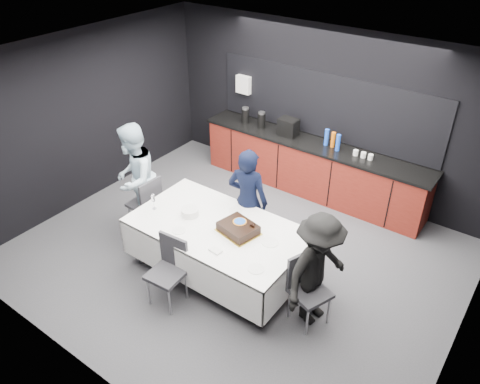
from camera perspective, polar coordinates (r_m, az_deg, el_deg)
name	(u,v)px	position (r m, az deg, el deg)	size (l,w,h in m)	color
ground	(236,255)	(6.88, -0.49, -7.75)	(6.00, 6.00, 0.00)	#46464B
room_shell	(235,141)	(5.85, -0.58, 6.25)	(6.04, 5.04, 2.82)	white
kitchenette	(311,163)	(8.16, 8.67, 3.52)	(4.10, 0.64, 2.05)	#61160F
party_table	(218,234)	(6.23, -2.71, -5.18)	(2.32, 1.32, 0.78)	#99999E
cake_assembly	(238,228)	(6.00, -0.20, -4.44)	(0.57, 0.50, 0.16)	gold
plate_stack	(190,212)	(6.35, -6.12, -2.45)	(0.24, 0.24, 0.10)	white
loose_plate_near	(179,230)	(6.11, -7.47, -4.67)	(0.18, 0.18, 0.01)	white
loose_plate_right_a	(270,242)	(5.88, 3.69, -6.14)	(0.22, 0.22, 0.01)	white
loose_plate_right_b	(256,269)	(5.50, 1.98, -9.32)	(0.20, 0.20, 0.01)	white
loose_plate_far	(235,210)	(6.43, -0.56, -2.23)	(0.19, 0.19, 0.01)	white
fork_pile	(216,250)	(5.74, -3.00, -7.13)	(0.16, 0.10, 0.02)	white
champagne_flute	(153,199)	(6.49, -10.54, -0.85)	(0.06, 0.06, 0.22)	white
chair_left	(147,201)	(7.21, -11.25, -1.08)	(0.44, 0.44, 0.92)	#313036
chair_right	(306,284)	(5.73, 8.09, -11.01)	(0.54, 0.54, 0.92)	#313036
chair_near	(170,266)	(5.97, -8.59, -8.88)	(0.45, 0.45, 0.92)	#313036
person_center	(248,201)	(6.57, 0.95, -1.11)	(0.59, 0.39, 1.62)	black
person_left	(135,179)	(7.16, -12.73, 1.61)	(0.84, 0.65, 1.72)	silver
person_right	(318,270)	(5.58, 9.43, -9.41)	(0.99, 0.57, 1.52)	black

